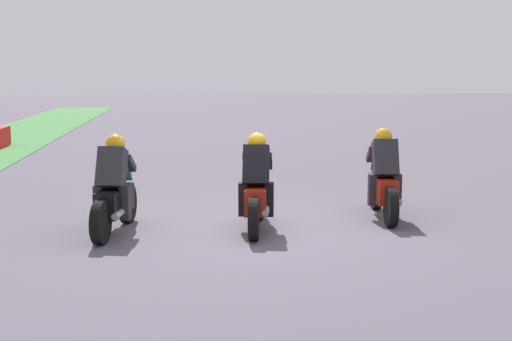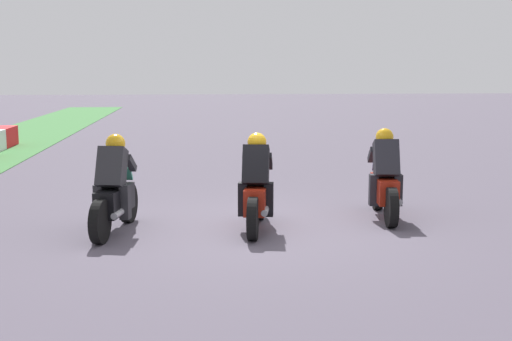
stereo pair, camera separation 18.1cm
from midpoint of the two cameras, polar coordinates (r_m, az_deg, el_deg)
name	(u,v)px [view 1 (the left image)]	position (r m, az deg, el deg)	size (l,w,h in m)	color
ground_plane	(256,228)	(10.77, -0.46, -4.85)	(120.00, 120.00, 0.00)	#524B59
rider_lane_a	(384,181)	(11.60, 10.23, -0.88)	(2.04, 0.58, 1.51)	black
rider_lane_b	(257,190)	(10.57, -0.43, -1.65)	(2.03, 0.61, 1.51)	black
rider_lane_c	(115,193)	(10.57, -12.27, -1.84)	(2.03, 0.63, 1.51)	black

